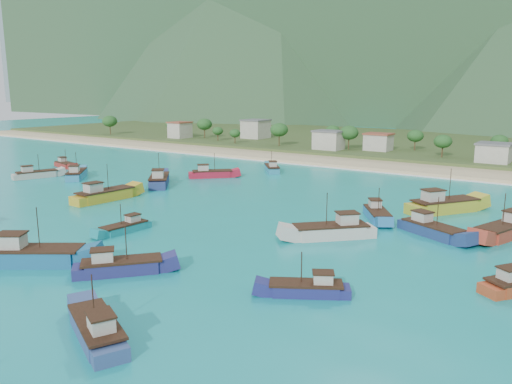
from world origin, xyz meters
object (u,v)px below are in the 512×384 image
Objects in this scene: boat_8 at (120,268)px; boat_27 at (377,215)px; boat_7 at (125,229)px; boat_5 at (308,290)px; boat_21 at (36,175)px; boat_1 at (65,165)px; boat_12 at (104,196)px; boat_3 at (272,169)px; boat_24 at (77,175)px; boat_11 at (505,231)px; boat_28 at (97,331)px; boat_22 at (159,181)px; boat_13 at (211,174)px; boat_26 at (332,232)px; boat_18 at (432,230)px; boat_10 at (444,206)px; boat_4 at (32,257)px.

boat_8 reaches higher than boat_27.
boat_8 is (13.11, -11.92, 0.22)m from boat_7.
boat_5 is 0.80× the size of boat_21.
boat_12 reaches higher than boat_1.
boat_3 is 0.97× the size of boat_27.
boat_21 is 1.05× the size of boat_24.
boat_7 is 17.72m from boat_8.
boat_11 is 1.19× the size of boat_24.
boat_28 reaches higher than boat_7.
boat_22 is (-57.00, 34.52, 0.45)m from boat_5.
boat_13 is 0.89× the size of boat_26.
boat_18 is 14.69m from boat_26.
boat_13 is at bearing 160.99° from boat_8.
boat_11 is 1.11× the size of boat_26.
boat_18 is 92.74m from boat_21.
boat_1 is at bearing 108.88° from boat_24.
boat_10 is 1.25× the size of boat_21.
boat_11 is at bearing -41.13° from boat_24.
boat_18 is 0.91× the size of boat_22.
boat_24 is (-48.07, 40.53, -0.17)m from boat_4.
boat_8 reaches higher than boat_3.
boat_28 is (36.74, -83.24, 0.01)m from boat_3.
boat_13 is (43.27, 10.66, 0.16)m from boat_1.
boat_11 is at bearing 100.52° from boat_4.
boat_7 is at bearing -27.31° from boat_12.
boat_27 is (14.80, 40.82, -0.05)m from boat_8.
boat_27 is at bearing 115.07° from boat_4.
boat_5 is 20.97m from boat_28.
boat_8 is at bearing 69.76° from boat_11.
boat_27 is at bearing 20.21° from boat_28.
boat_18 is at bearing 50.23° from boat_11.
boat_10 reaches higher than boat_21.
boat_21 is at bearing -60.32° from boat_18.
boat_1 is 0.76× the size of boat_4.
boat_24 is (-22.89, -5.03, -0.17)m from boat_22.
boat_10 is 59.70m from boat_22.
boat_3 is 1.14× the size of boat_7.
boat_4 reaches higher than boat_28.
boat_12 is 1.19× the size of boat_21.
boat_12 is at bearing 33.51° from boat_11.
boat_27 is at bearing 99.71° from boat_1.
boat_13 is (-20.13, 43.96, 0.27)m from boat_7.
boat_12 is at bearing -27.53° from boat_7.
boat_26 reaches higher than boat_1.
boat_24 is (-92.99, -5.14, -0.07)m from boat_11.
boat_7 is 30.64m from boat_26.
boat_8 is 0.99× the size of boat_13.
boat_13 is 0.96× the size of boat_24.
boat_24 reaches higher than boat_27.
boat_12 reaches higher than boat_18.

